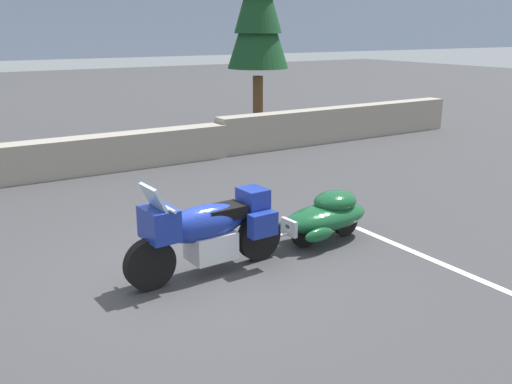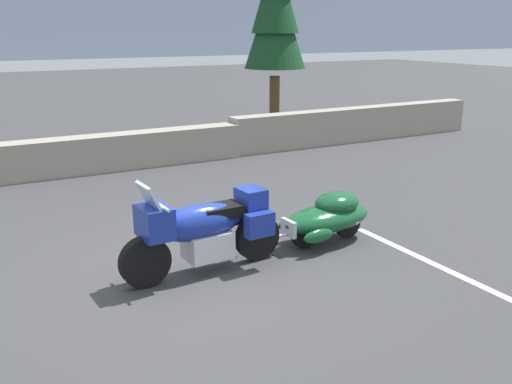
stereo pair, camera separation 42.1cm
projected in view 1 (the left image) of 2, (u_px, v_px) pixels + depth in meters
The scene contains 6 objects.
ground_plane at pixel (181, 279), 7.33m from camera, with size 80.00×80.00×0.00m, color #38383A.
stone_guard_wall at pixel (90, 154), 12.64m from camera, with size 24.00×0.60×0.96m.
touring_motorcycle at pixel (207, 229), 7.35m from camera, with size 2.31×0.81×1.33m.
car_shaped_trailer at pixel (326, 215), 8.56m from camera, with size 2.22×0.81×0.76m.
pine_tree_tall at pixel (258, 4), 16.40m from camera, with size 1.81×1.81×6.07m.
parking_stripe_marker at pixel (444, 265), 7.78m from camera, with size 0.12×3.60×0.01m, color silver.
Camera 1 is at (-2.75, -6.22, 3.13)m, focal length 39.76 mm.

